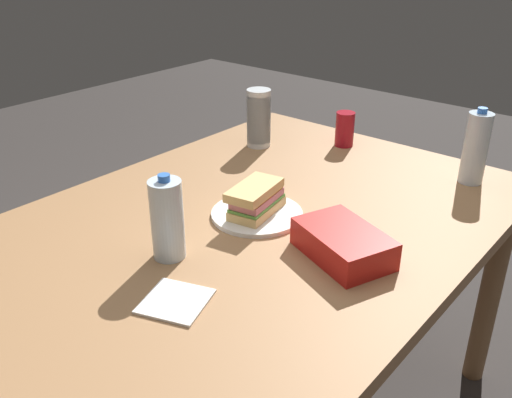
{
  "coord_description": "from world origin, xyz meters",
  "views": [
    {
      "loc": [
        0.96,
        0.86,
        1.48
      ],
      "look_at": [
        -0.07,
        -0.0,
        0.82
      ],
      "focal_mm": 39.37,
      "sensor_mm": 36.0,
      "label": 1
    }
  ],
  "objects_px": {
    "sandwich": "(256,199)",
    "water_bottle_tall": "(476,148)",
    "dining_table": "(240,253)",
    "plastic_cup_stack": "(259,118)",
    "soda_can_red": "(345,129)",
    "paper_plate": "(256,214)",
    "chip_bag": "(343,243)",
    "water_bottle_spare": "(167,219)"
  },
  "relations": [
    {
      "from": "paper_plate",
      "to": "dining_table",
      "type": "bearing_deg",
      "value": 2.74
    },
    {
      "from": "chip_bag",
      "to": "paper_plate",
      "type": "bearing_deg",
      "value": 15.95
    },
    {
      "from": "dining_table",
      "to": "sandwich",
      "type": "height_order",
      "value": "sandwich"
    },
    {
      "from": "dining_table",
      "to": "chip_bag",
      "type": "relative_size",
      "value": 7.19
    },
    {
      "from": "soda_can_red",
      "to": "plastic_cup_stack",
      "type": "relative_size",
      "value": 0.6
    },
    {
      "from": "soda_can_red",
      "to": "paper_plate",
      "type": "bearing_deg",
      "value": 9.67
    },
    {
      "from": "dining_table",
      "to": "plastic_cup_stack",
      "type": "relative_size",
      "value": 8.14
    },
    {
      "from": "sandwich",
      "to": "plastic_cup_stack",
      "type": "height_order",
      "value": "plastic_cup_stack"
    },
    {
      "from": "sandwich",
      "to": "soda_can_red",
      "type": "relative_size",
      "value": 1.59
    },
    {
      "from": "dining_table",
      "to": "paper_plate",
      "type": "bearing_deg",
      "value": -177.26
    },
    {
      "from": "dining_table",
      "to": "paper_plate",
      "type": "xyz_separation_m",
      "value": [
        -0.07,
        -0.0,
        0.09
      ]
    },
    {
      "from": "sandwich",
      "to": "water_bottle_tall",
      "type": "xyz_separation_m",
      "value": [
        -0.59,
        0.36,
        0.06
      ]
    },
    {
      "from": "paper_plate",
      "to": "water_bottle_tall",
      "type": "height_order",
      "value": "water_bottle_tall"
    },
    {
      "from": "dining_table",
      "to": "water_bottle_tall",
      "type": "relative_size",
      "value": 7.07
    },
    {
      "from": "sandwich",
      "to": "water_bottle_spare",
      "type": "relative_size",
      "value": 0.92
    },
    {
      "from": "paper_plate",
      "to": "plastic_cup_stack",
      "type": "height_order",
      "value": "plastic_cup_stack"
    },
    {
      "from": "paper_plate",
      "to": "plastic_cup_stack",
      "type": "relative_size",
      "value": 1.22
    },
    {
      "from": "dining_table",
      "to": "soda_can_red",
      "type": "height_order",
      "value": "soda_can_red"
    },
    {
      "from": "paper_plate",
      "to": "sandwich",
      "type": "height_order",
      "value": "sandwich"
    },
    {
      "from": "dining_table",
      "to": "soda_can_red",
      "type": "relative_size",
      "value": 13.55
    },
    {
      "from": "sandwich",
      "to": "water_bottle_tall",
      "type": "height_order",
      "value": "water_bottle_tall"
    },
    {
      "from": "dining_table",
      "to": "sandwich",
      "type": "relative_size",
      "value": 8.53
    },
    {
      "from": "paper_plate",
      "to": "water_bottle_tall",
      "type": "xyz_separation_m",
      "value": [
        -0.59,
        0.36,
        0.1
      ]
    },
    {
      "from": "water_bottle_tall",
      "to": "plastic_cup_stack",
      "type": "relative_size",
      "value": 1.15
    },
    {
      "from": "sandwich",
      "to": "dining_table",
      "type": "bearing_deg",
      "value": 0.81
    },
    {
      "from": "soda_can_red",
      "to": "water_bottle_tall",
      "type": "bearing_deg",
      "value": 87.3
    },
    {
      "from": "dining_table",
      "to": "paper_plate",
      "type": "distance_m",
      "value": 0.12
    },
    {
      "from": "paper_plate",
      "to": "plastic_cup_stack",
      "type": "distance_m",
      "value": 0.55
    },
    {
      "from": "water_bottle_tall",
      "to": "plastic_cup_stack",
      "type": "xyz_separation_m",
      "value": [
        0.17,
        -0.7,
        -0.01
      ]
    },
    {
      "from": "soda_can_red",
      "to": "water_bottle_spare",
      "type": "bearing_deg",
      "value": 4.99
    },
    {
      "from": "paper_plate",
      "to": "chip_bag",
      "type": "height_order",
      "value": "chip_bag"
    },
    {
      "from": "dining_table",
      "to": "plastic_cup_stack",
      "type": "xyz_separation_m",
      "value": [
        -0.49,
        -0.34,
        0.19
      ]
    },
    {
      "from": "paper_plate",
      "to": "water_bottle_tall",
      "type": "distance_m",
      "value": 0.7
    },
    {
      "from": "plastic_cup_stack",
      "to": "sandwich",
      "type": "bearing_deg",
      "value": 38.85
    },
    {
      "from": "plastic_cup_stack",
      "to": "water_bottle_spare",
      "type": "relative_size",
      "value": 0.96
    },
    {
      "from": "water_bottle_tall",
      "to": "soda_can_red",
      "type": "bearing_deg",
      "value": -92.7
    },
    {
      "from": "sandwich",
      "to": "water_bottle_spare",
      "type": "distance_m",
      "value": 0.29
    },
    {
      "from": "soda_can_red",
      "to": "water_bottle_tall",
      "type": "relative_size",
      "value": 0.52
    },
    {
      "from": "paper_plate",
      "to": "chip_bag",
      "type": "distance_m",
      "value": 0.29
    },
    {
      "from": "soda_can_red",
      "to": "plastic_cup_stack",
      "type": "height_order",
      "value": "plastic_cup_stack"
    },
    {
      "from": "paper_plate",
      "to": "water_bottle_spare",
      "type": "height_order",
      "value": "water_bottle_spare"
    },
    {
      "from": "chip_bag",
      "to": "plastic_cup_stack",
      "type": "height_order",
      "value": "plastic_cup_stack"
    }
  ]
}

